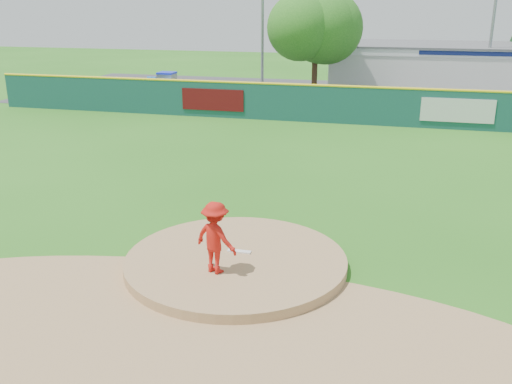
% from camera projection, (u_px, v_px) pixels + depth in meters
% --- Properties ---
extents(ground, '(120.00, 120.00, 0.00)m').
position_uv_depth(ground, '(236.00, 266.00, 14.21)').
color(ground, '#286B19').
rests_on(ground, ground).
extents(pitchers_mound, '(5.50, 5.50, 0.50)m').
position_uv_depth(pitchers_mound, '(236.00, 266.00, 14.21)').
color(pitchers_mound, '#9E774C').
rests_on(pitchers_mound, ground).
extents(pitching_rubber, '(0.60, 0.15, 0.04)m').
position_uv_depth(pitching_rubber, '(239.00, 251.00, 14.40)').
color(pitching_rubber, white).
rests_on(pitching_rubber, pitchers_mound).
extents(infield_dirt_arc, '(15.40, 15.40, 0.01)m').
position_uv_depth(infield_dirt_arc, '(194.00, 330.00, 11.46)').
color(infield_dirt_arc, '#9E774C').
rests_on(infield_dirt_arc, ground).
extents(parking_lot, '(44.00, 16.00, 0.02)m').
position_uv_depth(parking_lot, '(347.00, 97.00, 38.98)').
color(parking_lot, '#38383A').
rests_on(parking_lot, ground).
extents(pitcher, '(1.27, 1.00, 1.72)m').
position_uv_depth(pitcher, '(216.00, 238.00, 13.11)').
color(pitcher, red).
rests_on(pitcher, pitchers_mound).
extents(van, '(4.67, 3.41, 1.18)m').
position_uv_depth(van, '(433.00, 102.00, 33.46)').
color(van, white).
rests_on(van, parking_lot).
extents(pool_building_grp, '(15.20, 8.20, 3.31)m').
position_uv_depth(pool_building_grp, '(438.00, 67.00, 41.61)').
color(pool_building_grp, silver).
rests_on(pool_building_grp, ground).
extents(fence_banners, '(16.65, 0.04, 1.20)m').
position_uv_depth(fence_banners, '(329.00, 105.00, 30.36)').
color(fence_banners, '#560C0E').
rests_on(fence_banners, ground).
extents(playground_slide, '(1.10, 3.09, 1.70)m').
position_uv_depth(playground_slide, '(167.00, 85.00, 38.58)').
color(playground_slide, '#1A2CDE').
rests_on(playground_slide, ground).
extents(outfield_fence, '(40.00, 0.14, 2.07)m').
position_uv_depth(outfield_fence, '(331.00, 103.00, 30.38)').
color(outfield_fence, '#154540').
rests_on(outfield_fence, ground).
extents(deciduous_tree, '(5.60, 5.60, 7.36)m').
position_uv_depth(deciduous_tree, '(316.00, 29.00, 36.17)').
color(deciduous_tree, '#382314').
rests_on(deciduous_tree, ground).
extents(light_pole_left, '(1.75, 0.25, 11.00)m').
position_uv_depth(light_pole_left, '(262.00, 4.00, 38.47)').
color(light_pole_left, gray).
rests_on(light_pole_left, ground).
extents(light_pole_right, '(1.75, 0.25, 10.00)m').
position_uv_depth(light_pole_right, '(494.00, 12.00, 36.92)').
color(light_pole_right, gray).
rests_on(light_pole_right, ground).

